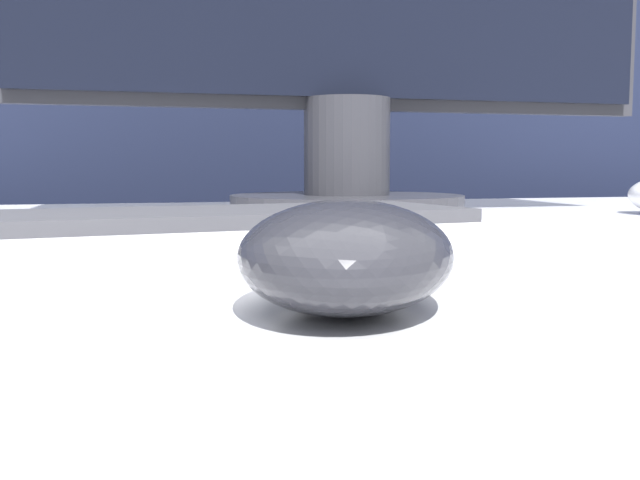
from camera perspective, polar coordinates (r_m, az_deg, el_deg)
name	(u,v)px	position (r m, az deg, el deg)	size (l,w,h in m)	color
partition_panel	(157,255)	(1.17, -12.28, -1.11)	(5.00, 0.03, 1.35)	black
computer_mouse_near	(346,255)	(0.26, 1.99, -1.13)	(0.11, 0.13, 0.04)	#232328
keyboard	(136,234)	(0.43, -13.86, 0.44)	(0.42, 0.18, 0.02)	silver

